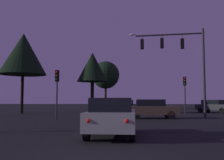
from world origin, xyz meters
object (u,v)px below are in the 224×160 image
object	(u,v)px
car_nearside_lane	(112,116)
car_far_lane	(124,106)
tree_left_far	(23,54)
tree_center_horizon	(92,67)
car_crossing_right	(152,108)
traffic_light_corner_right	(57,84)
traffic_signal_mast_arm	(180,54)
car_parked_lot	(214,106)
tree_behind_sign	(106,75)
traffic_light_corner_left	(185,88)

from	to	relation	value
car_nearside_lane	car_far_lane	xyz separation A→B (m)	(-1.33, 23.33, 0.00)
car_nearside_lane	tree_left_far	size ratio (longest dim) A/B	0.46
car_far_lane	tree_center_horizon	xyz separation A→B (m)	(-3.27, -4.65, 4.44)
car_crossing_right	traffic_light_corner_right	bearing A→B (deg)	-166.37
traffic_light_corner_right	tree_left_far	bearing A→B (deg)	130.29
traffic_signal_mast_arm	tree_center_horizon	world-z (taller)	traffic_signal_mast_arm
car_parked_lot	tree_center_horizon	xyz separation A→B (m)	(-14.08, -3.11, 4.44)
traffic_signal_mast_arm	tree_behind_sign	xyz separation A→B (m)	(-9.67, 20.92, 0.35)
car_nearside_lane	tree_left_far	world-z (taller)	tree_left_far
car_far_lane	tree_behind_sign	world-z (taller)	tree_behind_sign
tree_behind_sign	tree_center_horizon	size ratio (longest dim) A/B	1.18
traffic_signal_mast_arm	tree_left_far	world-z (taller)	tree_left_far
car_crossing_right	car_far_lane	distance (m)	12.83
tree_left_far	tree_center_horizon	size ratio (longest dim) A/B	1.30
car_parked_lot	traffic_signal_mast_arm	bearing A→B (deg)	-118.64
traffic_light_corner_right	car_crossing_right	distance (m)	7.79
tree_center_horizon	car_nearside_lane	bearing A→B (deg)	-76.18
traffic_light_corner_left	car_nearside_lane	size ratio (longest dim) A/B	0.95
car_parked_lot	tree_left_far	bearing A→B (deg)	-167.76
car_nearside_lane	car_crossing_right	bearing A→B (deg)	80.27
traffic_signal_mast_arm	car_far_lane	bearing A→B (deg)	117.86
traffic_light_corner_left	tree_center_horizon	distance (m)	10.45
traffic_light_corner_right	car_nearside_lane	distance (m)	10.81
traffic_light_corner_right	car_nearside_lane	size ratio (longest dim) A/B	0.92
traffic_light_corner_left	tree_behind_sign	world-z (taller)	tree_behind_sign
car_crossing_right	car_parked_lot	bearing A→B (deg)	55.01
car_crossing_right	car_far_lane	world-z (taller)	same
traffic_light_corner_right	car_far_lane	distance (m)	14.92
traffic_light_corner_right	tree_left_far	xyz separation A→B (m)	(-6.74, 7.95, 3.95)
tree_behind_sign	traffic_light_corner_right	bearing A→B (deg)	-90.49
traffic_signal_mast_arm	car_far_lane	distance (m)	13.12
car_crossing_right	car_parked_lot	distance (m)	13.28
car_parked_lot	tree_left_far	size ratio (longest dim) A/B	0.47
car_nearside_lane	traffic_light_corner_right	bearing A→B (deg)	120.95
tree_left_far	car_nearside_lane	bearing A→B (deg)	-54.43
traffic_light_corner_right	car_far_lane	bearing A→B (deg)	73.73
traffic_signal_mast_arm	car_nearside_lane	world-z (taller)	traffic_signal_mast_arm
traffic_light_corner_right	tree_left_far	distance (m)	11.15
traffic_signal_mast_arm	traffic_light_corner_right	world-z (taller)	traffic_signal_mast_arm
car_crossing_right	car_parked_lot	size ratio (longest dim) A/B	1.01
traffic_light_corner_left	car_parked_lot	distance (m)	6.42
car_parked_lot	tree_left_far	distance (m)	22.96
traffic_light_corner_right	tree_center_horizon	size ratio (longest dim) A/B	0.55
car_nearside_lane	car_far_lane	size ratio (longest dim) A/B	0.88
traffic_light_corner_right	car_parked_lot	size ratio (longest dim) A/B	0.90
tree_center_horizon	traffic_light_corner_left	bearing A→B (deg)	-8.35
tree_left_far	tree_center_horizon	bearing A→B (deg)	11.86
traffic_signal_mast_arm	traffic_light_corner_right	bearing A→B (deg)	-161.20
traffic_signal_mast_arm	car_parked_lot	bearing A→B (deg)	61.36
traffic_signal_mast_arm	car_parked_lot	xyz separation A→B (m)	(5.08, 9.30, -4.65)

